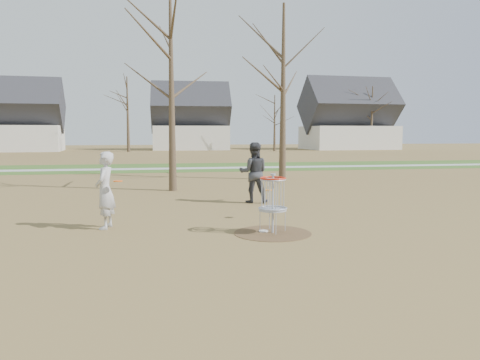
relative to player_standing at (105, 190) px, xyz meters
name	(u,v)px	position (x,y,z in m)	size (l,w,h in m)	color
ground	(273,233)	(3.86, -1.24, -0.93)	(160.00, 160.00, 0.00)	brown
green_band	(197,167)	(3.86, 19.76, -0.93)	(160.00, 8.00, 0.01)	#2D5119
footpath	(198,168)	(3.86, 18.76, -0.92)	(160.00, 1.50, 0.01)	#9E9E99
dirt_circle	(273,233)	(3.86, -1.24, -0.93)	(1.80, 1.80, 0.01)	#47331E
player_standing	(105,190)	(0.00, 0.00, 0.00)	(0.68, 0.45, 1.87)	#B1B1B1
player_throwing	(254,173)	(4.40, 3.52, 0.07)	(0.97, 0.76, 2.00)	#323337
disc_grounded	(263,231)	(3.69, -1.04, -0.91)	(0.22, 0.22, 0.02)	white
discs_in_play	(201,186)	(2.34, 0.13, 0.05)	(4.06, 0.99, 0.42)	orange
disc_golf_basket	(273,194)	(3.86, -1.24, -0.02)	(0.64, 0.64, 1.35)	#9EA3AD
bare_trees	(202,101)	(5.63, 34.55, 4.41)	(52.62, 44.98, 9.00)	#382B1E
houses_row	(209,124)	(8.17, 51.32, 2.59)	(56.51, 10.01, 7.26)	silver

